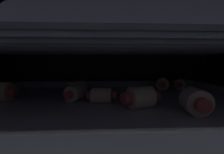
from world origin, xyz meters
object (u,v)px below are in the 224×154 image
Objects in this scene: pig_in_blanket_lower_2 at (77,87)px; pig_in_blanket_lower_0 at (195,101)px; oven_rack_lower at (114,109)px; pig_in_blanket_upper_2 at (42,28)px; pig_in_blanket_upper_3 at (177,34)px; baking_tray_upper at (114,43)px; pig_in_blanket_upper_0 at (145,40)px; baking_tray_lower at (114,103)px; pig_in_blanket_upper_1 at (155,28)px; pig_in_blanket_lower_5 at (76,93)px; pig_in_blanket_upper_4 at (193,41)px; pig_in_blanket_lower_7 at (102,95)px; oven_rack_upper at (114,48)px; pig_in_blanket_lower_4 at (181,84)px; pig_in_blanket_upper_5 at (44,38)px; pig_in_blanket_lower_1 at (162,84)px; pig_in_blanket_lower_6 at (141,97)px; pig_in_blanket_upper_7 at (104,36)px; pig_in_blanket_lower_3 at (2,92)px.

pig_in_blanket_lower_0 is at bearing -39.44° from pig_in_blanket_lower_2.
pig_in_blanket_upper_2 reaches higher than oven_rack_lower.
pig_in_blanket_upper_2 is at bearing -166.95° from pig_in_blanket_upper_3.
pig_in_blanket_lower_2 is 0.10× the size of baking_tray_upper.
pig_in_blanket_upper_0 is at bearing 10.63° from pig_in_blanket_lower_2.
baking_tray_lower is 16.98cm from pig_in_blanket_upper_3.
pig_in_blanket_upper_1 is at bearing 1.21° from pig_in_blanket_upper_2.
baking_tray_upper is 12.71cm from pig_in_blanket_upper_0.
baking_tray_lower is at bearing 17.62° from pig_in_blanket_upper_2.
pig_in_blanket_upper_0 reaches higher than pig_in_blanket_lower_5.
pig_in_blanket_upper_4 is (10.48, -2.16, -0.37)cm from pig_in_blanket_upper_0.
pig_in_blanket_lower_7 is (5.44, -8.41, -0.11)cm from pig_in_blanket_lower_2.
oven_rack_upper is at bearing 90.00° from baking_tray_lower.
pig_in_blanket_upper_2 is (-28.04, -14.39, 10.34)cm from pig_in_blanket_lower_4.
pig_in_blanket_upper_2 is (-20.58, 4.16, 9.95)cm from pig_in_blanket_lower_0.
pig_in_blanket_lower_7 is 9.02cm from baking_tray_upper.
pig_in_blanket_upper_5 is at bearing 109.24° from pig_in_blanket_upper_2.
pig_in_blanket_lower_2 is 19.90cm from pig_in_blanket_upper_1.
pig_in_blanket_upper_5 is (-26.18, -3.95, 10.10)cm from pig_in_blanket_lower_1.
pig_in_blanket_lower_6 is 21.45cm from pig_in_blanket_upper_4.
pig_in_blanket_upper_0 reaches higher than oven_rack_upper.
pig_in_blanket_upper_5 is (-6.28, -0.75, 10.25)cm from pig_in_blanket_lower_2.
pig_in_blanket_upper_5 reaches higher than pig_in_blanket_upper_4.
pig_in_blanket_upper_7 is (-1.62, 2.67, 11.89)cm from baking_tray_lower.
oven_rack_upper is (6.59, -0.66, 7.65)cm from pig_in_blanket_lower_5.
pig_in_blanket_lower_3 reaches higher than baking_tray_lower.
pig_in_blanket_lower_1 is at bearing 39.70° from baking_tray_lower.
pig_in_blanket_upper_7 is at bearing 143.59° from pig_in_blanket_upper_1.
pig_in_blanket_upper_1 reaches higher than oven_rack_lower.
baking_tray_upper is at bearing -171.26° from pig_in_blanket_upper_3.
pig_in_blanket_upper_7 is (-1.62, 2.67, 12.99)cm from oven_rack_lower.
pig_in_blanket_upper_3 is (13.68, 3.17, 10.62)cm from pig_in_blanket_lower_7.
pig_in_blanket_upper_5 is at bearing 146.83° from pig_in_blanket_lower_7.
oven_rack_upper reaches higher than pig_in_blanket_lower_1.
pig_in_blanket_upper_4 is (18.23, 7.73, 2.40)cm from oven_rack_upper.
oven_rack_lower is at bearing -90.00° from baking_tray_lower.
pig_in_blanket_upper_2 is (8.74, -3.94, 9.94)cm from pig_in_blanket_lower_3.
pig_in_blanket_lower_6 is 14.43cm from pig_in_blanket_upper_3.
pig_in_blanket_lower_3 is 0.77× the size of pig_in_blanket_lower_6.
pig_in_blanket_lower_7 is at bearing -6.64° from pig_in_blanket_lower_3.
oven_rack_lower is 11.61× the size of pig_in_blanket_lower_4.
pig_in_blanket_upper_1 is at bearing -129.29° from pig_in_blanket_lower_4.
pig_in_blanket_upper_1 is at bearing 31.92° from pig_in_blanket_lower_6.
pig_in_blanket_lower_4 is 0.10× the size of baking_tray_upper.
pig_in_blanket_upper_1 reaches higher than pig_in_blanket_lower_6.
pig_in_blanket_lower_7 is (-5.75, 3.11, -0.33)cm from pig_in_blanket_lower_6.
pig_in_blanket_lower_4 is at bearing 32.21° from oven_rack_lower.
baking_tray_upper is at bearing -128.06° from pig_in_blanket_upper_0.
pig_in_blanket_upper_7 reaches higher than pig_in_blanket_lower_2.
baking_tray_upper reaches higher than pig_in_blanket_lower_2.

